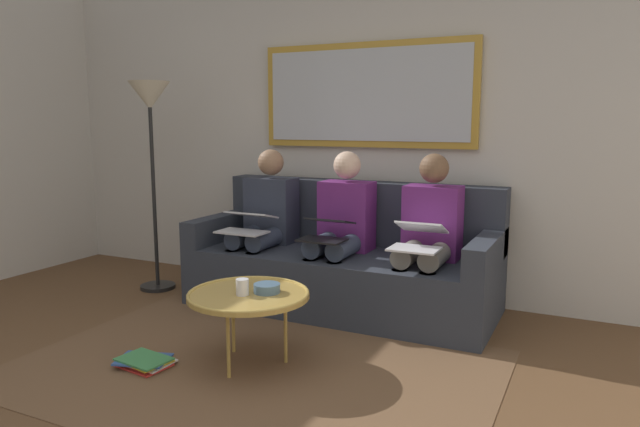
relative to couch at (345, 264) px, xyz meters
The scene contains 15 objects.
wall_rear 1.10m from the couch, 90.00° to the right, with size 6.00×0.12×2.60m, color beige.
area_rug 1.30m from the couch, 90.00° to the left, with size 2.60×1.80×0.01m, color brown.
couch is the anchor object (origin of this frame).
framed_mirror 1.30m from the couch, 90.00° to the right, with size 1.72×0.05×0.79m.
coffee_table 1.22m from the couch, 87.52° to the left, with size 0.68×0.68×0.42m.
cup 1.27m from the couch, 87.07° to the left, with size 0.07×0.07×0.09m, color silver.
bowl 1.17m from the couch, 91.62° to the left, with size 0.15×0.15×0.05m, color slate.
person_left 0.71m from the couch, behind, with size 0.38×0.58×1.14m.
laptop_white 0.77m from the couch, 154.88° to the left, with size 0.31×0.38×0.17m.
person_middle 0.31m from the couch, 90.00° to the left, with size 0.38×0.58×1.14m.
laptop_black 0.45m from the couch, 90.00° to the left, with size 0.30×0.34×0.14m.
person_right 0.71m from the couch, ahead, with size 0.38×0.58×1.14m.
laptop_silver 0.78m from the couch, 26.28° to the left, with size 0.36×0.34×0.14m.
magazine_stack 1.63m from the couch, 69.32° to the left, with size 0.33×0.28×0.05m.
standing_lamp 1.90m from the couch, ahead, with size 0.32×0.32×1.66m.
Camera 1 is at (-1.67, 1.74, 1.36)m, focal length 32.82 mm.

